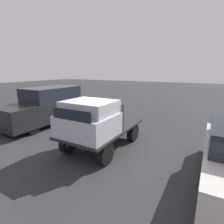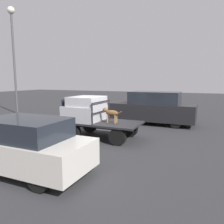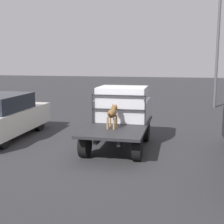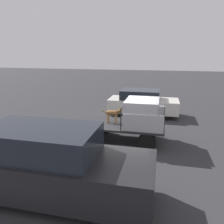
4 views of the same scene
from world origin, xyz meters
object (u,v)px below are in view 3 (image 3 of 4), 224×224
(flatbed_truck, at_px, (118,131))
(dog, at_px, (112,113))
(parked_sedan, at_px, (3,116))
(light_pole_near, at_px, (220,7))

(flatbed_truck, xyz_separation_m, dog, (-0.46, 0.08, 0.66))
(flatbed_truck, bearing_deg, dog, 169.86)
(parked_sedan, height_order, light_pole_near, light_pole_near)
(light_pole_near, bearing_deg, parked_sedan, 138.10)
(dog, bearing_deg, parked_sedan, 81.98)
(parked_sedan, bearing_deg, flatbed_truck, -97.88)
(dog, xyz_separation_m, light_pole_near, (10.07, -4.02, 4.51))
(dog, relative_size, light_pole_near, 0.12)
(dog, bearing_deg, light_pole_near, -17.86)
(flatbed_truck, bearing_deg, parked_sedan, 84.32)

